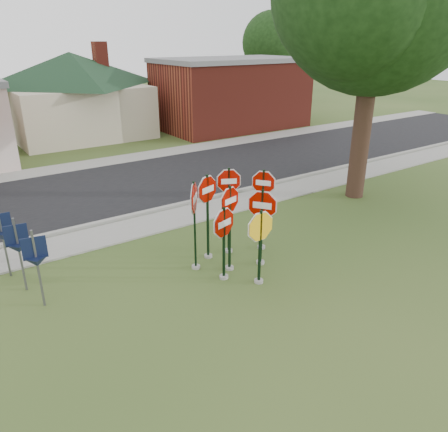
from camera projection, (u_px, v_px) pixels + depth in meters
ground at (269, 288)px, 11.33m from camera, size 120.00×120.00×0.00m
sidewalk_near at (169, 220)px, 15.51m from camera, size 60.00×1.60×0.06m
road at (120, 187)px, 18.94m from camera, size 60.00×7.00×0.04m
sidewalk_far at (87, 165)px, 22.21m from camera, size 60.00×1.60×0.06m
curb at (156, 210)px, 16.25m from camera, size 60.00×0.20×0.14m
stop_sign_center at (230, 218)px, 11.67m from camera, size 0.96×0.29×2.56m
stop_sign_yellow at (260, 238)px, 11.11m from camera, size 1.10×0.24×2.17m
stop_sign_left at (224, 234)px, 11.31m from camera, size 1.05×0.32×2.17m
stop_sign_right at (262, 217)px, 12.02m from camera, size 0.70×0.91×2.36m
stop_sign_back_right at (229, 200)px, 12.62m from camera, size 0.87×0.45×2.73m
stop_sign_back_left at (207, 205)px, 12.30m from camera, size 1.02×0.35×2.65m
stop_sign_far_right at (263, 200)px, 12.87m from camera, size 0.59×0.79×2.61m
stop_sign_far_left at (194, 212)px, 11.67m from camera, size 0.77×0.91×2.69m
route_sign_row at (2, 235)px, 11.45m from camera, size 1.43×4.63×2.00m
building_house at (72, 78)px, 27.75m from camera, size 11.60×11.60×6.20m
building_brick at (231, 93)px, 30.81m from camera, size 10.20×6.20×4.75m
bg_tree_right at (272, 43)px, 40.58m from camera, size 5.60×5.60×8.40m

